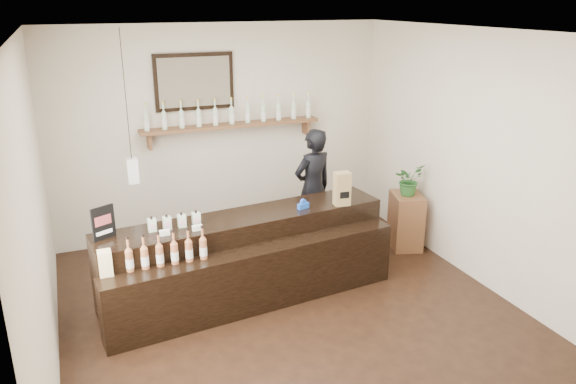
{
  "coord_description": "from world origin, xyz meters",
  "views": [
    {
      "loc": [
        -1.95,
        -4.64,
        3.08
      ],
      "look_at": [
        0.22,
        0.7,
        1.09
      ],
      "focal_mm": 35.0,
      "sensor_mm": 36.0,
      "label": 1
    }
  ],
  "objects": [
    {
      "name": "tape_dispenser",
      "position": [
        0.39,
        0.67,
        0.93
      ],
      "size": [
        0.14,
        0.09,
        0.11
      ],
      "color": "blue",
      "rests_on": "counter"
    },
    {
      "name": "paper_bag",
      "position": [
        0.83,
        0.61,
        1.07
      ],
      "size": [
        0.19,
        0.15,
        0.38
      ],
      "color": "olive",
      "rests_on": "counter"
    },
    {
      "name": "ground",
      "position": [
        0.0,
        0.0,
        0.0
      ],
      "size": [
        5.0,
        5.0,
        0.0
      ],
      "primitive_type": "plane",
      "color": "black",
      "rests_on": "ground"
    },
    {
      "name": "room_shell",
      "position": [
        0.0,
        0.0,
        1.7
      ],
      "size": [
        5.0,
        5.0,
        5.0
      ],
      "color": "beige",
      "rests_on": "ground"
    },
    {
      "name": "potted_plant",
      "position": [
        2.0,
        1.03,
        0.92
      ],
      "size": [
        0.44,
        0.42,
        0.4
      ],
      "primitive_type": "imported",
      "rotation": [
        0.0,
        0.0,
        0.35
      ],
      "color": "#285F26",
      "rests_on": "side_cabinet"
    },
    {
      "name": "side_cabinet",
      "position": [
        2.0,
        1.03,
        0.36
      ],
      "size": [
        0.49,
        0.58,
        0.72
      ],
      "color": "brown",
      "rests_on": "ground"
    },
    {
      "name": "back_wall_decor",
      "position": [
        -0.15,
        2.37,
        1.76
      ],
      "size": [
        2.66,
        0.96,
        1.69
      ],
      "color": "brown",
      "rests_on": "ground"
    },
    {
      "name": "counter",
      "position": [
        -0.29,
        0.58,
        0.42
      ],
      "size": [
        3.21,
        1.17,
        1.04
      ],
      "color": "black",
      "rests_on": "ground"
    },
    {
      "name": "promo_sign",
      "position": [
        -1.72,
        0.63,
        1.05
      ],
      "size": [
        0.22,
        0.12,
        0.33
      ],
      "color": "black",
      "rests_on": "counter"
    },
    {
      "name": "shopkeeper",
      "position": [
        0.91,
        1.55,
        0.88
      ],
      "size": [
        0.72,
        0.56,
        1.76
      ],
      "primitive_type": "imported",
      "rotation": [
        0.0,
        0.0,
        3.39
      ],
      "color": "black",
      "rests_on": "ground"
    }
  ]
}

